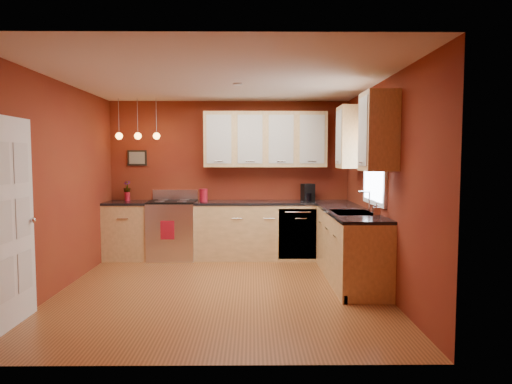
{
  "coord_description": "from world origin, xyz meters",
  "views": [
    {
      "loc": [
        0.38,
        -5.62,
        1.65
      ],
      "look_at": [
        0.44,
        1.0,
        1.15
      ],
      "focal_mm": 32.0,
      "sensor_mm": 36.0,
      "label": 1
    }
  ],
  "objects_px": {
    "soap_pump": "(377,210)",
    "coffee_maker": "(308,193)",
    "gas_range": "(173,229)",
    "sink": "(353,214)",
    "red_canister": "(204,195)"
  },
  "relations": [
    {
      "from": "gas_range",
      "to": "sink",
      "type": "distance_m",
      "value": 3.05
    },
    {
      "from": "gas_range",
      "to": "sink",
      "type": "xyz_separation_m",
      "value": [
        2.62,
        -1.5,
        0.43
      ]
    },
    {
      "from": "gas_range",
      "to": "coffee_maker",
      "type": "distance_m",
      "value": 2.31
    },
    {
      "from": "coffee_maker",
      "to": "soap_pump",
      "type": "relative_size",
      "value": 1.46
    },
    {
      "from": "soap_pump",
      "to": "gas_range",
      "type": "bearing_deg",
      "value": 143.62
    },
    {
      "from": "sink",
      "to": "red_canister",
      "type": "height_order",
      "value": "sink"
    },
    {
      "from": "coffee_maker",
      "to": "soap_pump",
      "type": "xyz_separation_m",
      "value": [
        0.55,
        -2.17,
        -0.03
      ]
    },
    {
      "from": "red_canister",
      "to": "sink",
      "type": "bearing_deg",
      "value": -34.77
    },
    {
      "from": "sink",
      "to": "coffee_maker",
      "type": "bearing_deg",
      "value": 103.58
    },
    {
      "from": "soap_pump",
      "to": "coffee_maker",
      "type": "bearing_deg",
      "value": 104.28
    },
    {
      "from": "gas_range",
      "to": "sink",
      "type": "relative_size",
      "value": 1.59
    },
    {
      "from": "gas_range",
      "to": "soap_pump",
      "type": "height_order",
      "value": "soap_pump"
    },
    {
      "from": "gas_range",
      "to": "red_canister",
      "type": "relative_size",
      "value": 5.32
    },
    {
      "from": "sink",
      "to": "red_canister",
      "type": "bearing_deg",
      "value": 145.23
    },
    {
      "from": "red_canister",
      "to": "coffee_maker",
      "type": "relative_size",
      "value": 0.74
    }
  ]
}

